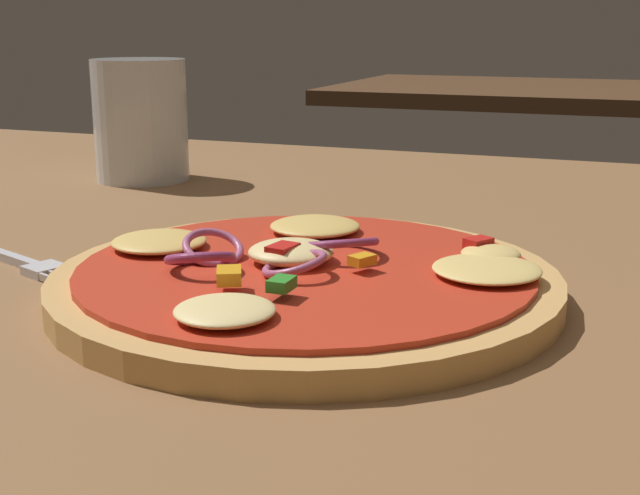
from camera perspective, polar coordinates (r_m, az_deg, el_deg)
The scene contains 5 objects.
dining_table at distance 0.44m, azimuth -5.36°, elevation -4.78°, with size 1.17×0.99×0.03m.
pizza at distance 0.43m, azimuth -0.99°, elevation -2.03°, with size 0.25×0.25×0.03m.
fork at distance 0.52m, azimuth -20.02°, elevation -0.59°, with size 0.18×0.08×0.01m.
beer_glass at distance 0.75m, azimuth -11.76°, elevation 7.71°, with size 0.08×0.08×0.10m.
background_table at distance 1.88m, azimuth 12.91°, elevation 9.97°, with size 0.73×0.55×0.03m.
Camera 1 is at (0.19, -0.37, 0.16)m, focal length 48.32 mm.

